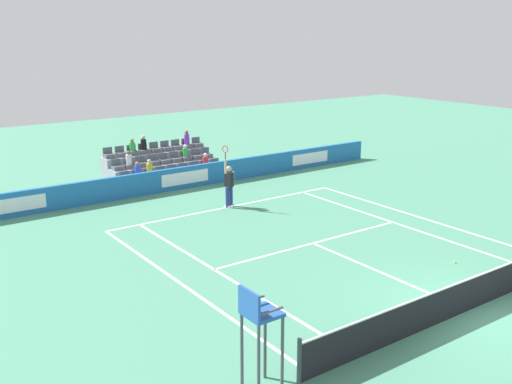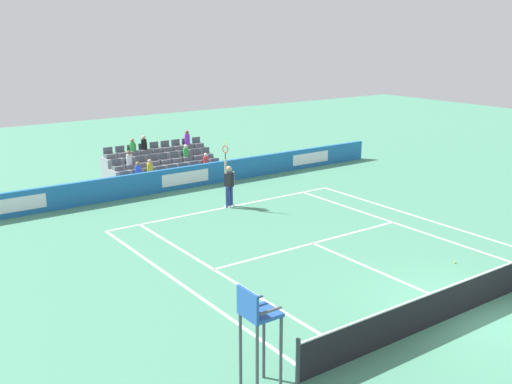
{
  "view_description": "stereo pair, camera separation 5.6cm",
  "coord_description": "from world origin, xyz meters",
  "px_view_note": "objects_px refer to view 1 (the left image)",
  "views": [
    {
      "loc": [
        13.17,
        8.56,
        7.3
      ],
      "look_at": [
        -0.02,
        -9.92,
        1.1
      ],
      "focal_mm": 41.74,
      "sensor_mm": 36.0,
      "label": 1
    },
    {
      "loc": [
        13.13,
        8.59,
        7.3
      ],
      "look_at": [
        -0.02,
        -9.92,
        1.1
      ],
      "focal_mm": 41.74,
      "sensor_mm": 36.0,
      "label": 2
    }
  ],
  "objects_px": {
    "loose_tennis_ball": "(455,262)",
    "tennis_player": "(229,184)",
    "tennis_net": "(470,293)",
    "umpire_chair": "(259,324)"
  },
  "relations": [
    {
      "from": "loose_tennis_ball",
      "to": "tennis_player",
      "type": "bearing_deg",
      "value": -75.48
    },
    {
      "from": "tennis_player",
      "to": "tennis_net",
      "type": "bearing_deg",
      "value": 89.81
    },
    {
      "from": "umpire_chair",
      "to": "loose_tennis_ball",
      "type": "relative_size",
      "value": 34.41
    },
    {
      "from": "tennis_net",
      "to": "loose_tennis_ball",
      "type": "height_order",
      "value": "tennis_net"
    },
    {
      "from": "tennis_net",
      "to": "tennis_player",
      "type": "xyz_separation_m",
      "value": [
        -0.04,
        -11.91,
        0.5
      ]
    },
    {
      "from": "umpire_chair",
      "to": "loose_tennis_ball",
      "type": "height_order",
      "value": "umpire_chair"
    },
    {
      "from": "tennis_player",
      "to": "umpire_chair",
      "type": "relative_size",
      "value": 1.22
    },
    {
      "from": "tennis_net",
      "to": "umpire_chair",
      "type": "bearing_deg",
      "value": -2.63
    },
    {
      "from": "tennis_player",
      "to": "loose_tennis_ball",
      "type": "xyz_separation_m",
      "value": [
        -2.48,
        9.59,
        -0.96
      ]
    },
    {
      "from": "umpire_chair",
      "to": "loose_tennis_ball",
      "type": "bearing_deg",
      "value": -167.78
    }
  ]
}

